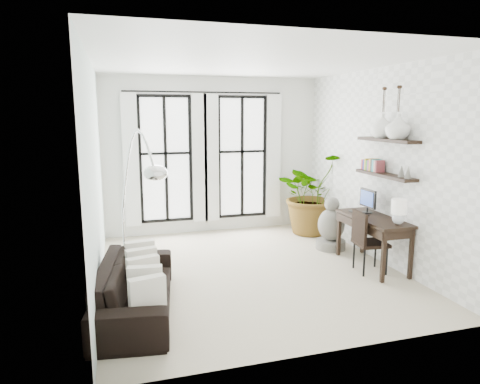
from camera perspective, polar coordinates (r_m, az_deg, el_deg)
name	(u,v)px	position (r m, az deg, el deg)	size (l,w,h in m)	color
floor	(250,270)	(6.92, 1.29, -10.38)	(5.00, 5.00, 0.00)	beige
ceiling	(250,62)	(6.52, 1.41, 16.98)	(5.00, 5.00, 0.00)	white
wall_left	(95,176)	(6.23, -18.79, 1.99)	(5.00, 5.00, 0.00)	silver
wall_right	(378,166)	(7.51, 17.97, 3.36)	(5.00, 5.00, 0.00)	white
wall_back	(214,156)	(8.93, -3.51, 4.86)	(4.50, 4.50, 0.00)	white
windows	(205,158)	(8.82, -4.68, 4.52)	(3.26, 0.13, 2.65)	white
wall_shelves	(384,160)	(7.13, 18.68, 4.01)	(0.25, 1.30, 0.60)	black
sofa	(136,287)	(5.63, -13.74, -12.18)	(2.19, 0.86, 0.64)	black
throw_pillows	(143,272)	(5.56, -12.78, -10.39)	(0.40, 1.52, 0.40)	silver
plant	(312,193)	(8.96, 9.54, -0.15)	(1.51, 1.31, 1.68)	#2D7228
desk	(375,222)	(7.13, 17.52, -3.80)	(0.59, 1.40, 1.22)	black
desk_chair	(366,238)	(6.96, 16.42, -5.88)	(0.51, 0.51, 0.97)	black
arc_lamp	(136,166)	(5.97, -13.67, 3.34)	(0.72, 1.66, 2.25)	silver
buddha	(331,227)	(8.02, 12.05, -4.62)	(0.54, 0.54, 0.97)	slate
vase_a	(398,126)	(6.86, 20.33, 8.20)	(0.37, 0.37, 0.38)	white
vase_b	(382,126)	(7.19, 18.42, 8.38)	(0.37, 0.37, 0.38)	white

